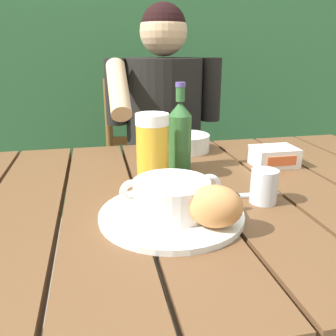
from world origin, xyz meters
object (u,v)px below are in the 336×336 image
chair_near_diner (158,174)px  butter_tub (274,156)px  person_eating (165,132)px  bread_roll (215,206)px  beer_glass (152,147)px  soup_bowl (171,196)px  beer_bottle (180,134)px  table_knife (237,196)px  diner_bowl (186,143)px  serving_plate (171,214)px  water_glass_small (264,186)px

chair_near_diner → butter_tub: (0.21, -0.74, 0.30)m
person_eating → bread_roll: 0.89m
beer_glass → bread_roll: bearing=-78.3°
butter_tub → soup_bowl: bearing=-143.5°
bread_roll → beer_bottle: (0.03, 0.38, 0.05)m
table_knife → diner_bowl: size_ratio=1.10×
bread_roll → table_knife: 0.18m
person_eating → soup_bowl: size_ratio=6.05×
person_eating → chair_near_diner: bearing=89.2°
soup_bowl → diner_bowl: soup_bowl is taller
chair_near_diner → serving_plate: size_ratio=3.17×
serving_plate → bread_roll: bearing=-49.4°
bread_roll → butter_tub: 0.45m
beer_glass → water_glass_small: size_ratio=2.27×
serving_plate → water_glass_small: water_glass_small is taller
chair_near_diner → person_eating: (-0.00, -0.20, 0.26)m
chair_near_diner → beer_bottle: size_ratio=3.87×
soup_bowl → butter_tub: 0.45m
serving_plate → beer_glass: size_ratio=1.71×
beer_glass → butter_tub: bearing=5.3°
serving_plate → chair_near_diner: bearing=81.5°
butter_tub → table_knife: size_ratio=0.74×
diner_bowl → water_glass_small: bearing=-82.0°
serving_plate → butter_tub: (0.36, 0.26, 0.02)m
chair_near_diner → butter_tub: bearing=-74.4°
beer_glass → beer_bottle: 0.11m
table_knife → beer_bottle: bearing=108.1°
table_knife → diner_bowl: diner_bowl is taller
beer_bottle → water_glass_small: beer_bottle is taller
beer_glass → table_knife: size_ratio=1.01×
butter_tub → table_knife: (-0.19, -0.20, -0.02)m
beer_bottle → soup_bowl: bearing=-106.4°
person_eating → butter_tub: (0.21, -0.55, 0.04)m
chair_near_diner → serving_plate: bearing=-98.5°
beer_bottle → water_glass_small: size_ratio=3.18×
butter_tub → beer_glass: bearing=-174.7°
beer_glass → table_knife: (0.17, -0.17, -0.08)m
beer_bottle → water_glass_small: bearing=-65.5°
beer_glass → beer_bottle: size_ratio=0.71×
butter_tub → diner_bowl: (-0.21, 0.20, 0.00)m
soup_bowl → diner_bowl: size_ratio=1.34×
butter_tub → diner_bowl: same height
soup_bowl → beer_glass: 0.23m
beer_bottle → table_knife: size_ratio=1.42×
serving_plate → diner_bowl: diner_bowl is taller
diner_bowl → person_eating: bearing=90.5°
person_eating → diner_bowl: 0.35m
chair_near_diner → water_glass_small: chair_near_diner is taller
butter_tub → chair_near_diner: bearing=105.6°
soup_bowl → bread_roll: (0.06, -0.07, 0.00)m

